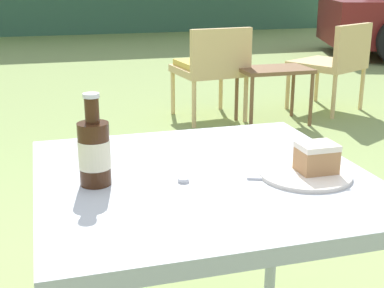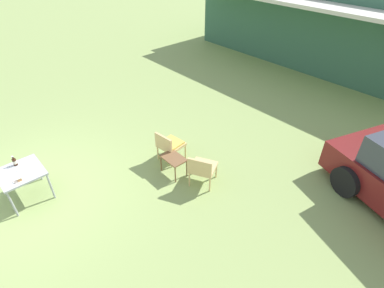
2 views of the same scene
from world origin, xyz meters
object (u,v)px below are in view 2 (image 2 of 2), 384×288
Objects in this scene: cola_bottle_near at (15,162)px; wicker_chair_plain at (202,168)px; wicker_chair_cushioned at (169,144)px; cake_on_plate at (19,179)px; patio_table at (21,174)px; garden_side_table at (173,160)px.

wicker_chair_plain is at bearing 50.95° from cola_bottle_near.
wicker_chair_cushioned is 3.16m from cake_on_plate.
cake_on_plate is (-0.73, -3.06, 0.26)m from wicker_chair_cushioned.
cake_on_plate is 1.03× the size of cola_bottle_near.
wicker_chair_plain is at bearing 54.30° from patio_table.
wicker_chair_plain is at bearing 19.10° from garden_side_table.
wicker_chair_cushioned is at bearing 67.01° from cola_bottle_near.
cola_bottle_near is (-2.40, -2.96, 0.32)m from wicker_chair_plain.
wicker_chair_cushioned reaches higher than garden_side_table.
wicker_chair_cushioned and wicker_chair_plain have the same top height.
wicker_chair_cushioned is 3.47× the size of cola_bottle_near.
patio_table is 3.59× the size of cake_on_plate.
wicker_chair_plain is 3.82m from cola_bottle_near.
wicker_chair_plain is 3.47× the size of cola_bottle_near.
patio_table is at bearing 64.97° from wicker_chair_cushioned.
garden_side_table is at bearing -8.68° from wicker_chair_plain.
cola_bottle_near reaches higher than wicker_chair_cushioned.
patio_table is 0.31m from cola_bottle_near.
cola_bottle_near reaches higher than patio_table.
cake_on_plate reaches higher than garden_side_table.
cake_on_plate is 0.54m from cola_bottle_near.
wicker_chair_cushioned is at bearing 71.59° from patio_table.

